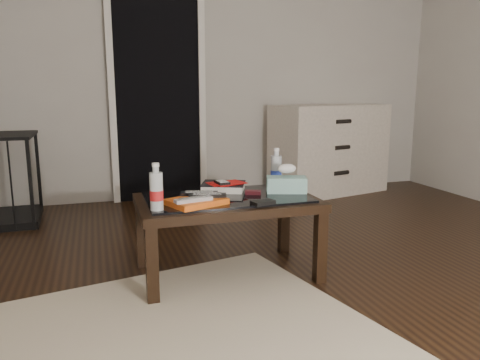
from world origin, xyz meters
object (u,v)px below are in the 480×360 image
object	(u,v)px
dresser	(329,149)
water_bottle_left	(156,187)
tissue_box	(286,184)
coffee_table	(227,207)
textbook	(223,187)
water_bottle_right	(276,167)

from	to	relation	value
dresser	water_bottle_left	bearing A→B (deg)	-149.39
dresser	tissue_box	size ratio (longest dim) A/B	5.58
coffee_table	water_bottle_left	world-z (taller)	water_bottle_left
dresser	water_bottle_left	xyz separation A→B (m)	(-2.00, -1.96, 0.13)
coffee_table	textbook	xyz separation A→B (m)	(0.02, 0.16, 0.09)
coffee_table	water_bottle_left	bearing A→B (deg)	-156.56
water_bottle_left	tissue_box	bearing A→B (deg)	13.47
dresser	water_bottle_right	bearing A→B (deg)	-141.13
water_bottle_left	water_bottle_right	size ratio (longest dim) A/B	1.00
water_bottle_left	coffee_table	bearing A→B (deg)	23.44
dresser	coffee_table	bearing A→B (deg)	-145.50
dresser	textbook	distance (m)	2.25
water_bottle_left	tissue_box	size ratio (longest dim) A/B	1.03
water_bottle_right	dresser	bearing A→B (deg)	52.62
coffee_table	water_bottle_right	size ratio (longest dim) A/B	4.20
dresser	water_bottle_right	xyz separation A→B (m)	(-1.22, -1.59, 0.13)
textbook	coffee_table	bearing A→B (deg)	-75.20
water_bottle_left	tissue_box	distance (m)	0.81
tissue_box	water_bottle_left	bearing A→B (deg)	-148.84
textbook	tissue_box	size ratio (longest dim) A/B	1.09
coffee_table	tissue_box	size ratio (longest dim) A/B	4.35
coffee_table	tissue_box	world-z (taller)	tissue_box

